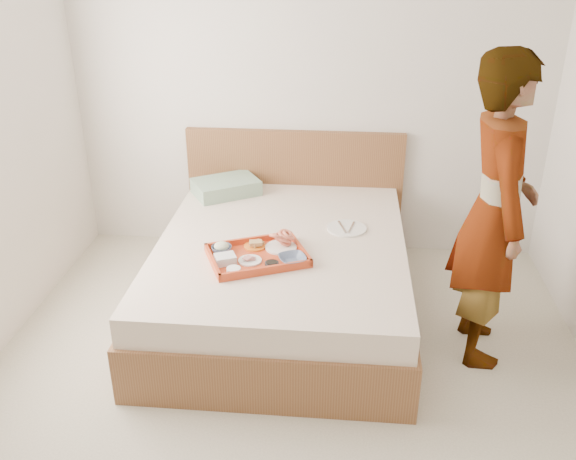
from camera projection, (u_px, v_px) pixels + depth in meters
The scene contains 16 objects.
ground at pixel (282, 416), 3.27m from camera, with size 3.50×4.00×0.01m, color beige.
wall_back at pixel (309, 83), 4.49m from camera, with size 3.50×0.01×2.60m, color silver.
bed at pixel (282, 276), 4.06m from camera, with size 1.65×2.00×0.53m, color brown.
headboard at pixel (295, 190), 4.84m from camera, with size 1.65×0.06×0.95m, color brown.
pillow at pixel (226, 187), 4.61m from camera, with size 0.46×0.31×0.11m, color #92B893.
tray at pixel (257, 255), 3.70m from camera, with size 0.56×0.41×0.05m, color red.
prawn_plate at pixel (281, 247), 3.81m from camera, with size 0.19×0.19×0.01m, color white.
navy_bowl_big at pixel (292, 259), 3.64m from camera, with size 0.16×0.16×0.04m, color #1C2C4B.
sauce_dish at pixel (272, 265), 3.59m from camera, with size 0.08×0.08×0.03m, color black.
meat_plate at pixel (250, 261), 3.66m from camera, with size 0.14×0.14×0.01m, color white.
bread_plate at pixel (255, 246), 3.82m from camera, with size 0.14×0.14×0.01m, color orange.
salad_bowl at pixel (222, 249), 3.76m from camera, with size 0.12×0.12×0.04m, color #1C2C4B.
plastic_tub at pixel (225, 259), 3.63m from camera, with size 0.12×0.10×0.05m, color silver.
cheese_round at pixel (234, 270), 3.54m from camera, with size 0.08×0.08×0.03m, color white.
dinner_plate at pixel (347, 228), 4.08m from camera, with size 0.26×0.26×0.01m, color white.
person at pixel (495, 213), 3.43m from camera, with size 0.65×0.43×1.79m, color silver.
Camera 1 is at (0.27, -2.50, 2.31)m, focal length 38.88 mm.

